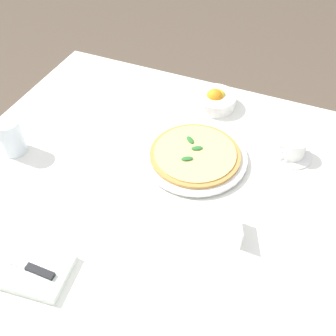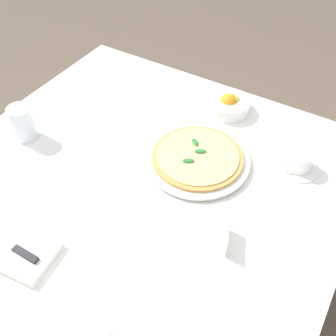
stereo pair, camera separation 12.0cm
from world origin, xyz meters
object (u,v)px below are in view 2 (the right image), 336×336
(citrus_bowl, at_px, (228,104))
(menu_card, at_px, (227,236))
(water_glass_far_right, at_px, (23,124))
(pizza_plate, at_px, (197,160))
(coffee_cup_near_right, at_px, (299,161))
(pizza, at_px, (198,157))
(napkin_folded, at_px, (13,249))
(dinner_knife, at_px, (11,245))

(citrus_bowl, relative_size, menu_card, 1.76)
(water_glass_far_right, distance_m, citrus_bowl, 0.69)
(pizza_plate, bearing_deg, coffee_cup_near_right, -153.56)
(pizza, height_order, napkin_folded, pizza)
(water_glass_far_right, bearing_deg, citrus_bowl, -137.16)
(water_glass_far_right, relative_size, menu_card, 1.36)
(coffee_cup_near_right, xyz_separation_m, menu_card, (0.07, 0.36, 0.00))
(water_glass_far_right, bearing_deg, napkin_folded, 130.81)
(pizza, bearing_deg, menu_card, 132.50)
(dinner_knife, height_order, menu_card, menu_card)
(coffee_cup_near_right, xyz_separation_m, napkin_folded, (0.52, 0.66, -0.02))
(water_glass_far_right, height_order, dinner_knife, water_glass_far_right)
(water_glass_far_right, bearing_deg, dinner_knife, 130.53)
(menu_card, bearing_deg, coffee_cup_near_right, 146.96)
(pizza, distance_m, dinner_knife, 0.58)
(citrus_bowl, bearing_deg, pizza_plate, 96.34)
(citrus_bowl, bearing_deg, menu_card, 114.76)
(pizza, bearing_deg, dinner_knife, 64.45)
(coffee_cup_near_right, distance_m, dinner_knife, 0.84)
(coffee_cup_near_right, bearing_deg, pizza_plate, 26.44)
(pizza, xyz_separation_m, citrus_bowl, (0.03, -0.29, 0.00))
(dinner_knife, bearing_deg, napkin_folded, 180.00)
(coffee_cup_near_right, bearing_deg, menu_card, 78.87)
(coffee_cup_near_right, height_order, dinner_knife, coffee_cup_near_right)
(pizza_plate, bearing_deg, pizza, -24.12)
(pizza_plate, bearing_deg, napkin_folded, 64.68)
(napkin_folded, bearing_deg, dinner_knife, -6.67)
(pizza, xyz_separation_m, dinner_knife, (0.25, 0.52, -0.00))
(napkin_folded, bearing_deg, citrus_bowl, -112.01)
(pizza, xyz_separation_m, menu_card, (-0.20, 0.22, 0.01))
(pizza_plate, relative_size, dinner_knife, 1.65)
(menu_card, bearing_deg, water_glass_far_right, -114.68)
(pizza, bearing_deg, citrus_bowl, -83.69)
(pizza_plate, xyz_separation_m, coffee_cup_near_right, (-0.27, -0.14, 0.02))
(coffee_cup_near_right, height_order, water_glass_far_right, water_glass_far_right)
(dinner_knife, bearing_deg, citrus_bowl, -105.52)
(coffee_cup_near_right, bearing_deg, water_glass_far_right, 21.51)
(coffee_cup_near_right, bearing_deg, napkin_folded, 51.73)
(napkin_folded, distance_m, menu_card, 0.54)
(pizza, relative_size, dinner_knife, 1.43)
(citrus_bowl, bearing_deg, dinner_knife, 74.90)
(coffee_cup_near_right, relative_size, citrus_bowl, 0.87)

